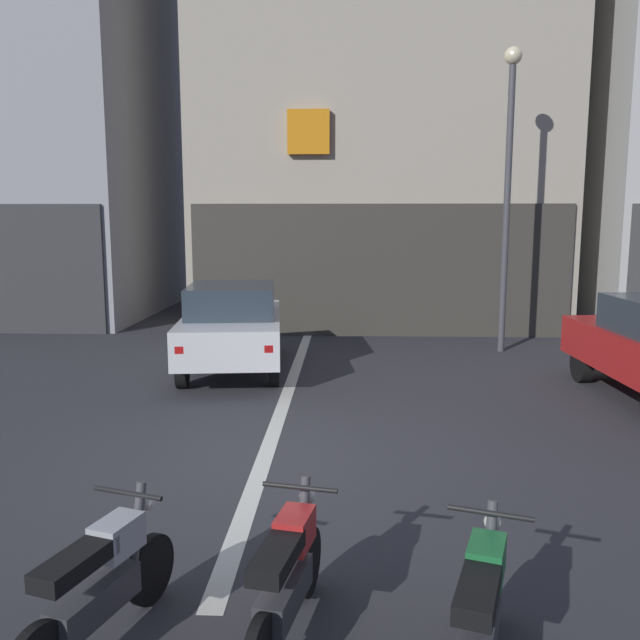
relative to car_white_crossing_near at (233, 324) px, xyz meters
The scene contains 8 objects.
ground_plane 4.96m from the car_white_crossing_near, 76.05° to the right, with size 120.00×120.00×0.00m, color #333338.
lane_centre_line 1.94m from the car_white_crossing_near, 46.94° to the left, with size 0.20×18.00×0.01m, color silver.
building_mid_block 10.51m from the car_white_crossing_near, 68.75° to the left, with size 9.51×7.58×15.19m.
car_white_crossing_near is the anchor object (origin of this frame).
street_lamp 6.57m from the car_white_crossing_near, 20.41° to the left, with size 0.36×0.36×6.30m.
motorcycle_silver_row_leftmost 8.15m from the car_white_crossing_near, 86.18° to the right, with size 0.66×1.61×0.98m.
motorcycle_red_row_left_mid 8.18m from the car_white_crossing_near, 77.50° to the right, with size 0.55×1.65×0.98m.
motorcycle_green_row_centre 8.86m from the car_white_crossing_near, 70.20° to the right, with size 0.67×1.61×0.98m.
Camera 1 is at (0.99, -7.33, 2.85)m, focal length 36.81 mm.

